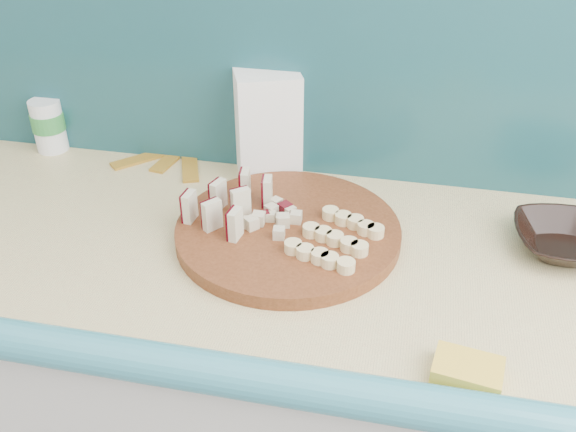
% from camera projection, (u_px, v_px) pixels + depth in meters
% --- Properties ---
extents(kitchen_counter, '(2.20, 0.63, 0.91)m').
position_uv_depth(kitchen_counter, '(182.00, 406.00, 1.39)').
color(kitchen_counter, silver).
rests_on(kitchen_counter, ground).
extents(backsplash, '(2.20, 0.02, 0.50)m').
position_uv_depth(backsplash, '(201.00, 44.00, 1.24)').
color(backsplash, teal).
rests_on(backsplash, kitchen_counter).
extents(cutting_board, '(0.51, 0.51, 0.02)m').
position_uv_depth(cutting_board, '(288.00, 231.00, 1.12)').
color(cutting_board, '#4C2410').
rests_on(cutting_board, kitchen_counter).
extents(apple_wedges, '(0.15, 0.17, 0.05)m').
position_uv_depth(apple_wedges, '(230.00, 202.00, 1.13)').
color(apple_wedges, beige).
rests_on(apple_wedges, cutting_board).
extents(apple_chunks, '(0.07, 0.07, 0.02)m').
position_uv_depth(apple_chunks, '(276.00, 216.00, 1.12)').
color(apple_chunks, beige).
rests_on(apple_chunks, cutting_board).
extents(banana_slices, '(0.16, 0.17, 0.02)m').
position_uv_depth(banana_slices, '(336.00, 239.00, 1.07)').
color(banana_slices, beige).
rests_on(banana_slices, cutting_board).
extents(brown_bowl, '(0.19, 0.19, 0.04)m').
position_uv_depth(brown_bowl, '(566.00, 240.00, 1.08)').
color(brown_bowl, black).
rests_on(brown_bowl, kitchen_counter).
extents(flour_bag, '(0.15, 0.13, 0.21)m').
position_uv_depth(flour_bag, '(268.00, 124.00, 1.27)').
color(flour_bag, white).
rests_on(flour_bag, kitchen_counter).
extents(canister, '(0.07, 0.07, 0.11)m').
position_uv_depth(canister, '(48.00, 124.00, 1.38)').
color(canister, white).
rests_on(canister, kitchen_counter).
extents(sponge, '(0.10, 0.08, 0.03)m').
position_uv_depth(sponge, '(467.00, 371.00, 0.85)').
color(sponge, yellow).
rests_on(sponge, kitchen_counter).
extents(banana_peel, '(0.21, 0.18, 0.01)m').
position_uv_depth(banana_peel, '(169.00, 159.00, 1.37)').
color(banana_peel, gold).
rests_on(banana_peel, kitchen_counter).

